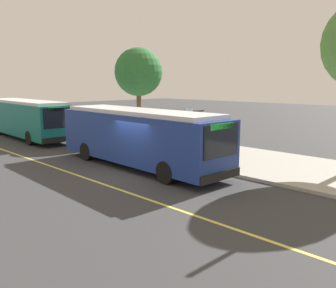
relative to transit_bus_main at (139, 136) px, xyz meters
The scene contains 10 objects.
ground_plane 2.18m from the transit_bus_main, 43.75° to the right, with size 120.00×120.00×0.00m, color #38383A.
sidewalk_curb 5.33m from the transit_bus_main, 78.09° to the left, with size 44.00×6.40×0.15m, color #A8A399.
lane_stripe_center 3.74m from the transit_bus_main, 71.83° to the right, with size 36.00×0.14×0.01m, color #E0D64C.
transit_bus_main is the anchor object (origin of this frame).
transit_bus_second 13.84m from the transit_bus_main, behind, with size 11.64×2.96×2.95m.
bus_shelter 5.22m from the transit_bus_main, 111.22° to the left, with size 2.90×1.60×2.48m.
waiting_bench 5.21m from the transit_bus_main, 107.53° to the left, with size 1.60×0.48×0.95m.
route_sign_post 2.97m from the transit_bus_main, 71.00° to the left, with size 0.44×0.08×2.80m.
pedestrian_commuter 4.02m from the transit_bus_main, 73.00° to the left, with size 0.24×0.40×1.69m.
street_tree_upstreet 10.29m from the transit_bus_main, 139.68° to the left, with size 3.65×3.65×6.77m.
Camera 1 is at (12.91, -10.70, 4.28)m, focal length 38.47 mm.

